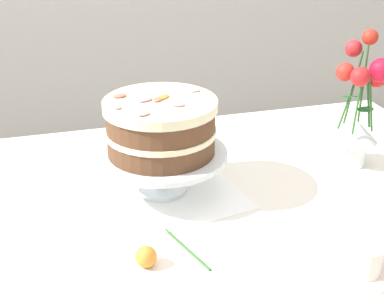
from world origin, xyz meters
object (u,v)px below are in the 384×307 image
(dining_table, at_px, (214,250))
(fallen_rose, at_px, (149,256))
(flower_vase, at_px, (360,110))
(layer_cake, at_px, (161,126))
(cake_stand, at_px, (162,159))
(teacup, at_px, (363,262))

(dining_table, bearing_deg, fallen_rose, -141.89)
(dining_table, height_order, flower_vase, flower_vase)
(dining_table, height_order, layer_cake, layer_cake)
(flower_vase, height_order, fallen_rose, flower_vase)
(cake_stand, bearing_deg, layer_cake, -163.21)
(flower_vase, bearing_deg, fallen_rose, -155.53)
(dining_table, relative_size, layer_cake, 5.76)
(layer_cake, relative_size, teacup, 2.10)
(cake_stand, xyz_separation_m, layer_cake, (-0.00, -0.00, 0.08))
(layer_cake, bearing_deg, dining_table, -55.53)
(cake_stand, bearing_deg, flower_vase, 0.46)
(teacup, bearing_deg, layer_cake, 125.52)
(flower_vase, xyz_separation_m, fallen_rose, (-0.57, -0.26, -0.13))
(teacup, bearing_deg, fallen_rose, 160.28)
(cake_stand, xyz_separation_m, teacup, (0.27, -0.38, -0.06))
(flower_vase, bearing_deg, dining_table, -162.41)
(cake_stand, height_order, teacup, cake_stand)
(teacup, bearing_deg, flower_vase, 61.28)
(dining_table, distance_m, flower_vase, 0.48)
(flower_vase, bearing_deg, layer_cake, -179.54)
(cake_stand, height_order, layer_cake, layer_cake)
(fallen_rose, bearing_deg, cake_stand, 71.82)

